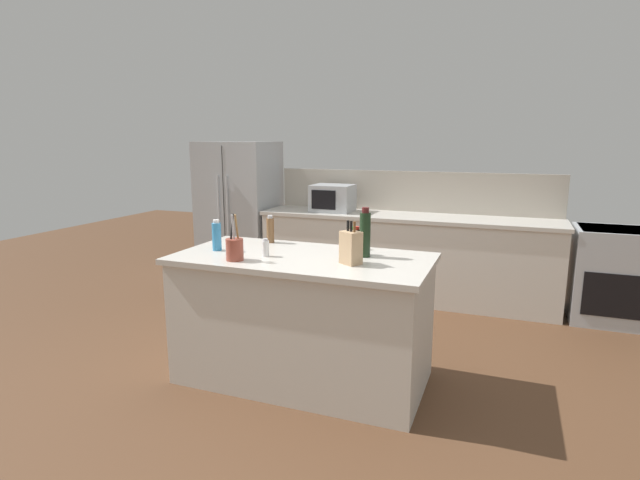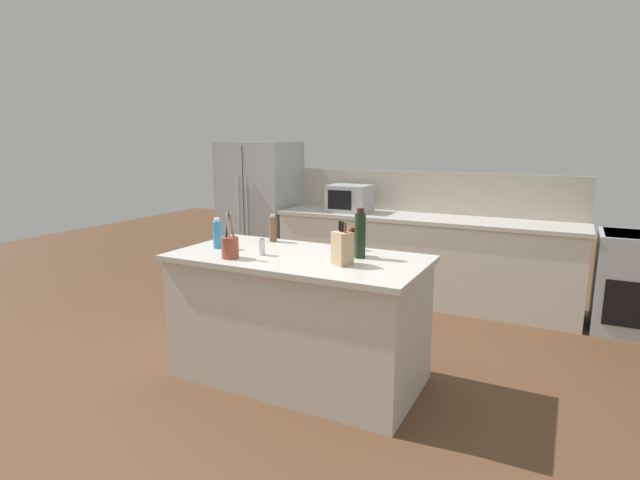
# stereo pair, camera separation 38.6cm
# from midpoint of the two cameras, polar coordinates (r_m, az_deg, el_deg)

# --- Properties ---
(ground_plane) EXTENTS (14.00, 14.00, 0.00)m
(ground_plane) POSITION_cam_midpoint_polar(r_m,az_deg,el_deg) (3.89, -4.88, -15.48)
(ground_plane) COLOR brown
(back_counter_run) EXTENTS (3.26, 0.66, 0.94)m
(back_counter_run) POSITION_cam_midpoint_polar(r_m,az_deg,el_deg) (5.60, 7.73, -1.93)
(back_counter_run) COLOR beige
(back_counter_run) RESTS_ON ground_plane
(wall_backsplash) EXTENTS (3.22, 0.03, 0.46)m
(wall_backsplash) POSITION_cam_midpoint_polar(r_m,az_deg,el_deg) (5.79, 8.64, 5.49)
(wall_backsplash) COLOR #B2A899
(wall_backsplash) RESTS_ON back_counter_run
(kitchen_island) EXTENTS (1.82, 0.92, 0.94)m
(kitchen_island) POSITION_cam_midpoint_polar(r_m,az_deg,el_deg) (3.70, -5.00, -8.94)
(kitchen_island) COLOR beige
(kitchen_island) RESTS_ON ground_plane
(refrigerator) EXTENTS (0.89, 0.75, 1.73)m
(refrigerator) POSITION_cam_midpoint_polar(r_m,az_deg,el_deg) (6.38, -10.90, 3.19)
(refrigerator) COLOR #ADB2B7
(refrigerator) RESTS_ON ground_plane
(range_oven) EXTENTS (0.76, 0.65, 0.92)m
(range_oven) POSITION_cam_midpoint_polar(r_m,az_deg,el_deg) (5.52, 28.93, -3.53)
(range_oven) COLOR #ADB2B7
(range_oven) RESTS_ON ground_plane
(microwave) EXTENTS (0.46, 0.39, 0.31)m
(microwave) POSITION_cam_midpoint_polar(r_m,az_deg,el_deg) (5.74, -0.47, 4.80)
(microwave) COLOR #ADB2B7
(microwave) RESTS_ON back_counter_run
(knife_block) EXTENTS (0.16, 0.15, 0.29)m
(knife_block) POSITION_cam_midpoint_polar(r_m,az_deg,el_deg) (3.30, 0.21, -0.88)
(knife_block) COLOR tan
(knife_block) RESTS_ON kitchen_island
(utensil_crock) EXTENTS (0.12, 0.12, 0.32)m
(utensil_crock) POSITION_cam_midpoint_polar(r_m,az_deg,el_deg) (3.49, -12.88, -0.99)
(utensil_crock) COLOR brown
(utensil_crock) RESTS_ON kitchen_island
(dish_soap_bottle) EXTENTS (0.07, 0.07, 0.23)m
(dish_soap_bottle) POSITION_cam_midpoint_polar(r_m,az_deg,el_deg) (3.83, -14.58, 0.42)
(dish_soap_bottle) COLOR #3384BC
(dish_soap_bottle) RESTS_ON kitchen_island
(wine_bottle) EXTENTS (0.08, 0.08, 0.35)m
(wine_bottle) POSITION_cam_midpoint_polar(r_m,az_deg,el_deg) (3.49, 2.03, 0.69)
(wine_bottle) COLOR black
(wine_bottle) RESTS_ON kitchen_island
(salt_shaker) EXTENTS (0.05, 0.05, 0.13)m
(salt_shaker) POSITION_cam_midpoint_polar(r_m,az_deg,el_deg) (3.57, -9.32, -0.94)
(salt_shaker) COLOR silver
(salt_shaker) RESTS_ON kitchen_island
(hot_sauce_bottle) EXTENTS (0.05, 0.05, 0.17)m
(hot_sauce_bottle) POSITION_cam_midpoint_polar(r_m,az_deg,el_deg) (3.76, 0.74, 0.14)
(hot_sauce_bottle) COLOR red
(hot_sauce_bottle) RESTS_ON kitchen_island
(pepper_grinder) EXTENTS (0.06, 0.06, 0.22)m
(pepper_grinder) POSITION_cam_midpoint_polar(r_m,az_deg,el_deg) (4.03, -8.44, 1.14)
(pepper_grinder) COLOR brown
(pepper_grinder) RESTS_ON kitchen_island
(soy_sauce_bottle) EXTENTS (0.06, 0.06, 0.20)m
(soy_sauce_bottle) POSITION_cam_midpoint_polar(r_m,az_deg,el_deg) (3.58, 1.12, -0.18)
(soy_sauce_bottle) COLOR black
(soy_sauce_bottle) RESTS_ON kitchen_island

